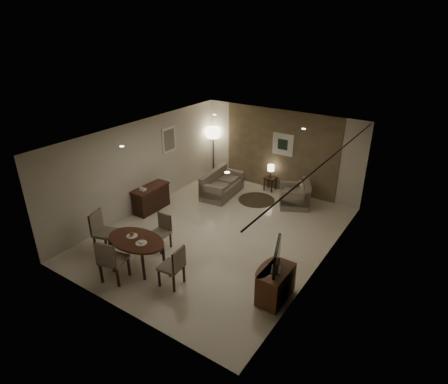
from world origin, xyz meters
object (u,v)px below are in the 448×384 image
Objects in this scene: chair_near at (114,259)px; floor_lamp at (213,152)px; sofa at (222,184)px; armchair at (295,194)px; console_desk at (151,198)px; side_table at (270,184)px; dining_table at (137,252)px; tv_cabinet at (276,284)px; chair_far at (160,233)px; chair_left at (106,232)px; chair_right at (171,266)px.

floor_lamp is at bearing -88.81° from chair_near.
armchair is at bearing -82.66° from sofa.
side_table is (2.32, 3.25, -0.15)m from console_desk.
console_desk is 2.81m from dining_table.
sofa is 0.90× the size of floor_lamp.
dining_table is at bearing -47.81° from armchair.
chair_far is at bearing 178.76° from tv_cabinet.
console_desk is 4.35m from armchair.
sofa is 3.62× the size of side_table.
chair_far reaches higher than armchair.
floor_lamp is (-2.30, -0.03, 0.68)m from side_table.
side_table is (0.62, 5.48, -0.12)m from dining_table.
console_desk is at bearing -125.49° from side_table.
chair_left reaches higher than console_desk.
tv_cabinet is 0.94× the size of chair_right.
dining_table is (1.70, -2.23, -0.03)m from console_desk.
tv_cabinet is 0.50× the size of floor_lamp.
dining_table is at bearing -52.76° from console_desk.
chair_near reaches higher than console_desk.
armchair is at bearing 109.05° from tv_cabinet.
sofa reaches higher than tv_cabinet.
chair_near is 1.17× the size of chair_far.
chair_near is 1.01× the size of chair_left.
chair_near reaches higher than side_table.
tv_cabinet is 1.99× the size of side_table.
dining_table is at bearing -179.49° from sofa.
chair_near is 1.28m from chair_right.
tv_cabinet is at bearing 106.50° from chair_right.
chair_far is at bearing -70.57° from floor_lamp.
side_table is at bearing 54.51° from console_desk.
chair_left reaches higher than tv_cabinet.
sofa is at bearing -24.06° from chair_left.
chair_left reaches higher than dining_table.
chair_left is 1.15× the size of armchair.
armchair is 2.00× the size of side_table.
armchair is at bearing -47.13° from chair_left.
console_desk is 0.73× the size of sofa.
chair_near reaches higher than chair_left.
tv_cabinet is at bearing -97.30° from chair_left.
console_desk reaches higher than dining_table.
chair_far is 0.86× the size of chair_left.
floor_lamp is at bearing -179.26° from side_table.
chair_near reaches higher than sofa.
chair_far is 1.30m from chair_left.
chair_left is at bearing -46.77° from chair_near.
chair_far is at bearing -133.61° from chair_right.
floor_lamp is (-0.62, 5.45, 0.38)m from chair_left.
floor_lamp reaches higher than console_desk.
floor_lamp is (-1.68, 5.45, 0.56)m from dining_table.
sofa is at bearing -134.27° from side_table.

